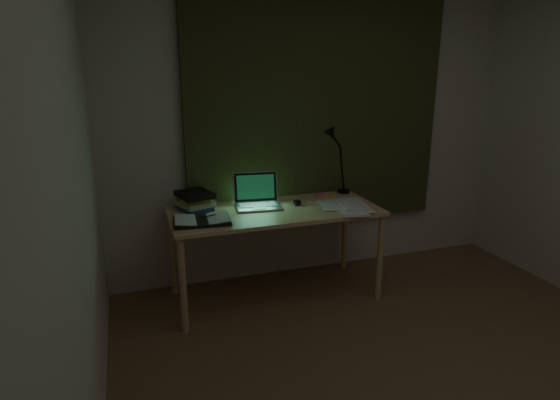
% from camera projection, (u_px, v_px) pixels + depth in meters
% --- Properties ---
extents(wall_back, '(3.50, 0.00, 2.50)m').
position_uv_depth(wall_back, '(316.00, 128.00, 3.90)').
color(wall_back, beige).
rests_on(wall_back, ground).
extents(wall_left, '(0.00, 4.00, 2.50)m').
position_uv_depth(wall_left, '(62.00, 224.00, 1.54)').
color(wall_left, beige).
rests_on(wall_left, ground).
extents(curtain, '(2.20, 0.06, 2.00)m').
position_uv_depth(curtain, '(319.00, 104.00, 3.81)').
color(curtain, '#2E3118').
rests_on(curtain, wall_back).
extents(desk, '(1.56, 0.68, 0.71)m').
position_uv_depth(desk, '(275.00, 253.00, 3.61)').
color(desk, tan).
rests_on(desk, floor).
extents(laptop, '(0.38, 0.42, 0.24)m').
position_uv_depth(laptop, '(258.00, 192.00, 3.52)').
color(laptop, '#A9A9AE').
rests_on(laptop, desk).
extents(open_textbook, '(0.41, 0.31, 0.03)m').
position_uv_depth(open_textbook, '(202.00, 220.00, 3.22)').
color(open_textbook, silver).
rests_on(open_textbook, desk).
extents(book_stack, '(0.28, 0.31, 0.14)m').
position_uv_depth(book_stack, '(194.00, 200.00, 3.49)').
color(book_stack, silver).
rests_on(book_stack, desk).
extents(loose_papers, '(0.36, 0.38, 0.02)m').
position_uv_depth(loose_papers, '(344.00, 207.00, 3.55)').
color(loose_papers, silver).
rests_on(loose_papers, desk).
extents(mouse, '(0.10, 0.12, 0.04)m').
position_uv_depth(mouse, '(297.00, 202.00, 3.62)').
color(mouse, black).
rests_on(mouse, desk).
extents(sticky_yellow, '(0.09, 0.09, 0.01)m').
position_uv_depth(sticky_yellow, '(331.00, 195.00, 3.86)').
color(sticky_yellow, yellow).
rests_on(sticky_yellow, desk).
extents(sticky_pink, '(0.09, 0.09, 0.02)m').
position_uv_depth(sticky_pink, '(320.00, 195.00, 3.87)').
color(sticky_pink, pink).
rests_on(sticky_pink, desk).
extents(desk_lamp, '(0.44, 0.37, 0.57)m').
position_uv_depth(desk_lamp, '(345.00, 160.00, 3.90)').
color(desk_lamp, black).
rests_on(desk_lamp, desk).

